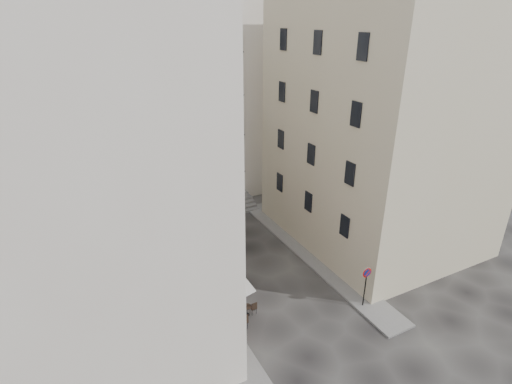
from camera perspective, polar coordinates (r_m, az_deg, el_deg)
ground at (r=25.77m, az=3.00°, el=-14.43°), size 90.00×90.00×0.00m
sidewalk_left at (r=27.28m, az=-9.77°, el=-12.18°), size 2.00×22.00×0.12m
sidewalk_right at (r=29.82m, az=7.69°, el=-8.60°), size 2.00×18.00×0.12m
building_left at (r=21.15m, az=-26.56°, el=5.84°), size 12.20×16.20×20.60m
building_right at (r=30.26m, az=17.70°, el=10.06°), size 12.20×14.20×18.60m
building_back at (r=38.15m, az=-12.82°, el=13.25°), size 18.20×10.20×18.60m
cafe_storefront at (r=23.93m, az=-7.36°, el=-12.40°), size 1.74×7.30×3.50m
stone_steps at (r=35.31m, az=-7.20°, el=-2.49°), size 9.00×3.15×0.80m
bollard_near at (r=23.60m, az=-2.88°, el=-17.00°), size 0.12×0.12×0.98m
bollard_mid at (r=26.15m, az=-6.13°, el=-12.46°), size 0.12×0.12×0.98m
bollard_far at (r=28.90m, az=-8.70°, el=-8.72°), size 0.12×0.12×0.98m
no_parking_sign at (r=24.50m, az=15.46°, el=-12.00°), size 0.63×0.10×2.76m
bistro_table_a at (r=23.07m, az=-3.02°, el=-18.22°), size 1.40×0.66×0.99m
bistro_table_b at (r=24.02m, az=-1.37°, el=-16.43°), size 1.18×0.55×0.83m
bistro_table_c at (r=25.75m, az=-4.66°, el=-13.29°), size 1.22×0.57×0.86m
bistro_table_d at (r=26.28m, az=-4.93°, el=-12.23°), size 1.43×0.67×1.00m
bistro_table_e at (r=27.54m, az=-6.93°, el=-10.54°), size 1.32×0.62×0.93m
pedestrian at (r=25.08m, az=-4.39°, el=-12.99°), size 0.78×0.60×1.89m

